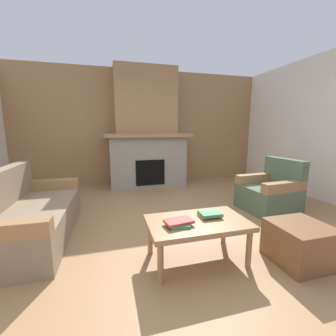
{
  "coord_description": "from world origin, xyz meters",
  "views": [
    {
      "loc": [
        -0.89,
        -2.45,
        1.34
      ],
      "look_at": [
        0.04,
        0.9,
        0.71
      ],
      "focal_mm": 23.54,
      "sensor_mm": 36.0,
      "label": 1
    }
  ],
  "objects_px": {
    "fireplace": "(147,136)",
    "couch": "(28,216)",
    "armchair": "(270,193)",
    "coffee_table": "(197,226)",
    "ottoman": "(300,243)"
  },
  "relations": [
    {
      "from": "armchair",
      "to": "coffee_table",
      "type": "bearing_deg",
      "value": -149.69
    },
    {
      "from": "couch",
      "to": "coffee_table",
      "type": "height_order",
      "value": "couch"
    },
    {
      "from": "fireplace",
      "to": "couch",
      "type": "xyz_separation_m",
      "value": [
        -1.86,
        -2.19,
        -0.88
      ]
    },
    {
      "from": "armchair",
      "to": "coffee_table",
      "type": "relative_size",
      "value": 0.85
    },
    {
      "from": "coffee_table",
      "to": "ottoman",
      "type": "relative_size",
      "value": 1.92
    },
    {
      "from": "fireplace",
      "to": "couch",
      "type": "height_order",
      "value": "fireplace"
    },
    {
      "from": "armchair",
      "to": "couch",
      "type": "bearing_deg",
      "value": -179.38
    },
    {
      "from": "armchair",
      "to": "ottoman",
      "type": "relative_size",
      "value": 1.63
    },
    {
      "from": "ottoman",
      "to": "couch",
      "type": "bearing_deg",
      "value": 155.53
    },
    {
      "from": "fireplace",
      "to": "coffee_table",
      "type": "bearing_deg",
      "value": -90.96
    },
    {
      "from": "couch",
      "to": "armchair",
      "type": "relative_size",
      "value": 2.14
    },
    {
      "from": "ottoman",
      "to": "fireplace",
      "type": "bearing_deg",
      "value": 105.04
    },
    {
      "from": "couch",
      "to": "fireplace",
      "type": "bearing_deg",
      "value": 49.65
    },
    {
      "from": "fireplace",
      "to": "armchair",
      "type": "xyz_separation_m",
      "value": [
        1.67,
        -2.15,
        -0.87
      ]
    },
    {
      "from": "armchair",
      "to": "fireplace",
      "type": "bearing_deg",
      "value": 127.76
    }
  ]
}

